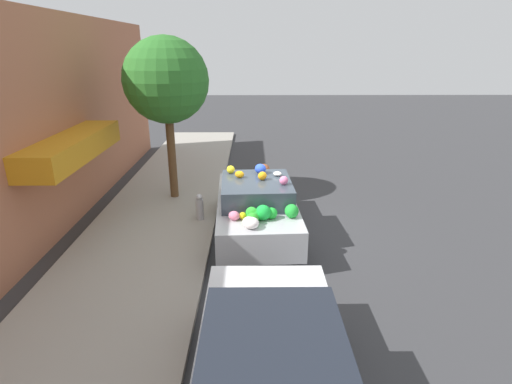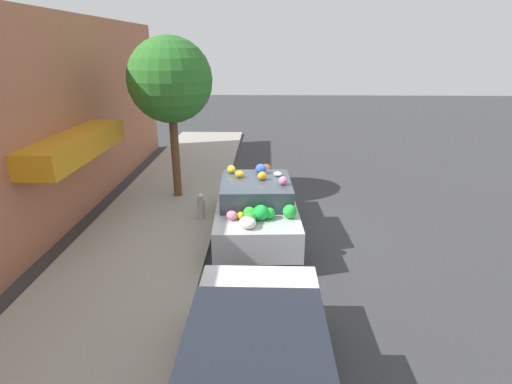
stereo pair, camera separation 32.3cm
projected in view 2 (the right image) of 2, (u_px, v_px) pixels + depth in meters
ground_plane at (257, 235)px, 9.92m from camera, size 60.00×60.00×0.00m
sidewalk_curb at (150, 232)px, 9.97m from camera, size 24.00×3.20×0.11m
building_facade at (45, 131)px, 9.17m from camera, size 18.00×1.20×5.23m
street_tree at (170, 81)px, 11.09m from camera, size 2.37×2.37×4.60m
fire_hydrant at (201, 206)px, 10.48m from camera, size 0.20×0.20×0.70m
art_car at (256, 206)px, 9.61m from camera, size 4.08×2.02×1.72m
parked_car_plain at (256, 377)px, 4.72m from camera, size 4.25×1.89×1.43m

